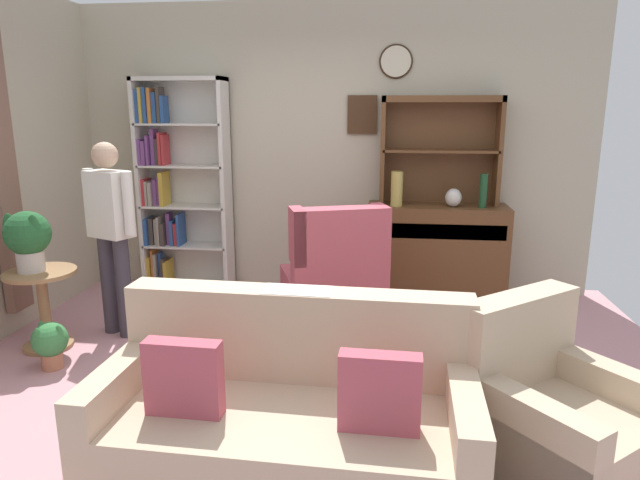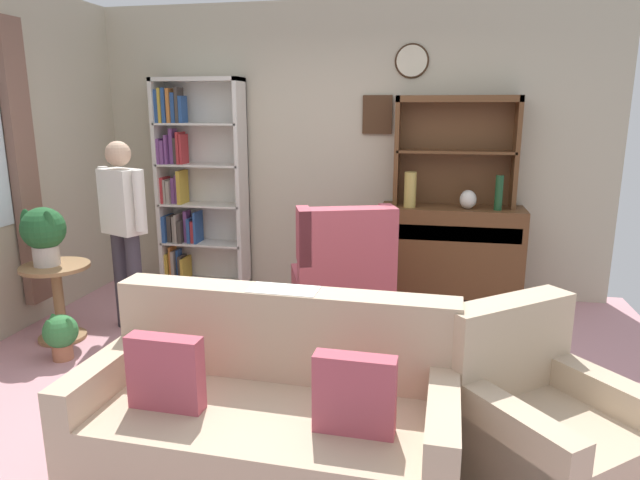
# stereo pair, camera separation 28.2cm
# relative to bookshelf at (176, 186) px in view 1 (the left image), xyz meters

# --- Properties ---
(ground_plane) EXTENTS (5.40, 4.60, 0.02)m
(ground_plane) POSITION_rel_bookshelf_xyz_m (1.56, -1.94, -1.06)
(ground_plane) COLOR #C68C93
(wall_back) EXTENTS (5.00, 0.09, 2.80)m
(wall_back) POSITION_rel_bookshelf_xyz_m (1.57, 0.19, 0.36)
(wall_back) COLOR #BCB299
(wall_back) RESTS_ON ground_plane
(area_rug) EXTENTS (2.37, 1.99, 0.01)m
(area_rug) POSITION_rel_bookshelf_xyz_m (1.76, -2.24, -1.04)
(area_rug) COLOR brown
(area_rug) RESTS_ON ground_plane
(bookshelf) EXTENTS (0.90, 0.30, 2.10)m
(bookshelf) POSITION_rel_bookshelf_xyz_m (0.00, 0.00, 0.00)
(bookshelf) COLOR silver
(bookshelf) RESTS_ON ground_plane
(sideboard) EXTENTS (1.30, 0.45, 0.92)m
(sideboard) POSITION_rel_bookshelf_xyz_m (2.58, -0.08, -0.54)
(sideboard) COLOR brown
(sideboard) RESTS_ON ground_plane
(sideboard_hutch) EXTENTS (1.10, 0.26, 1.00)m
(sideboard_hutch) POSITION_rel_bookshelf_xyz_m (2.58, 0.03, 0.51)
(sideboard_hutch) COLOR brown
(sideboard_hutch) RESTS_ON sideboard
(vase_tall) EXTENTS (0.11, 0.11, 0.32)m
(vase_tall) POSITION_rel_bookshelf_xyz_m (2.19, -0.16, 0.03)
(vase_tall) COLOR tan
(vase_tall) RESTS_ON sideboard
(vase_round) EXTENTS (0.15, 0.15, 0.17)m
(vase_round) POSITION_rel_bookshelf_xyz_m (2.71, -0.15, -0.04)
(vase_round) COLOR beige
(vase_round) RESTS_ON sideboard
(bottle_wine) EXTENTS (0.07, 0.07, 0.31)m
(bottle_wine) POSITION_rel_bookshelf_xyz_m (2.97, -0.17, 0.03)
(bottle_wine) COLOR #194223
(bottle_wine) RESTS_ON sideboard
(couch_floral) EXTENTS (1.83, 0.91, 0.90)m
(couch_floral) POSITION_rel_bookshelf_xyz_m (1.65, -2.93, -0.73)
(couch_floral) COLOR #C6AD8E
(couch_floral) RESTS_ON ground_plane
(armchair_floral) EXTENTS (1.07, 1.08, 0.88)m
(armchair_floral) POSITION_rel_bookshelf_xyz_m (2.95, -2.73, -0.76)
(armchair_floral) COLOR #C6AD8E
(armchair_floral) RESTS_ON ground_plane
(wingback_chair) EXTENTS (1.00, 1.01, 1.05)m
(wingback_chair) POSITION_rel_bookshelf_xyz_m (1.68, -0.86, -0.66)
(wingback_chair) COLOR #B74C5B
(wingback_chair) RESTS_ON ground_plane
(plant_stand) EXTENTS (0.52, 0.52, 0.62)m
(plant_stand) POSITION_rel_bookshelf_xyz_m (-0.48, -1.60, -0.66)
(plant_stand) COLOR #997047
(plant_stand) RESTS_ON ground_plane
(potted_plant_large) EXTENTS (0.33, 0.33, 0.46)m
(potted_plant_large) POSITION_rel_bookshelf_xyz_m (-0.53, -1.62, -0.16)
(potted_plant_large) COLOR beige
(potted_plant_large) RESTS_ON plant_stand
(potted_plant_small) EXTENTS (0.25, 0.25, 0.34)m
(potted_plant_small) POSITION_rel_bookshelf_xyz_m (-0.24, -1.93, -0.85)
(potted_plant_small) COLOR #AD6B4C
(potted_plant_small) RESTS_ON ground_plane
(person_reading) EXTENTS (0.51, 0.32, 1.56)m
(person_reading) POSITION_rel_bookshelf_xyz_m (-0.05, -1.28, -0.14)
(person_reading) COLOR #38333D
(person_reading) RESTS_ON ground_plane
(coffee_table) EXTENTS (0.80, 0.50, 0.42)m
(coffee_table) POSITION_rel_bookshelf_xyz_m (1.66, -2.19, -0.69)
(coffee_table) COLOR brown
(coffee_table) RESTS_ON ground_plane
(book_stack) EXTENTS (0.19, 0.14, 0.07)m
(book_stack) POSITION_rel_bookshelf_xyz_m (1.77, -2.28, -0.59)
(book_stack) COLOR #337247
(book_stack) RESTS_ON coffee_table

